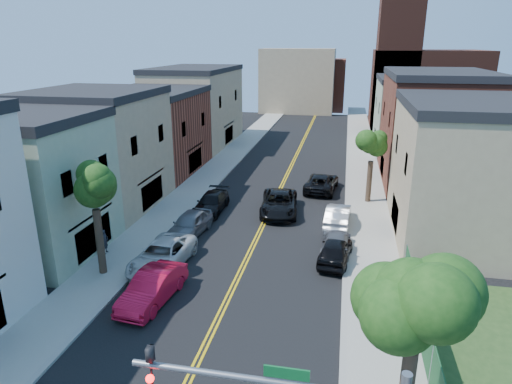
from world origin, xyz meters
The scene contains 29 objects.
sidewalk_left centered at (-7.90, 40.00, 0.07)m, with size 3.20×100.00×0.15m, color gray.
sidewalk_right centered at (7.90, 40.00, 0.07)m, with size 3.20×100.00×0.15m, color gray.
curb_left centered at (-6.15, 40.00, 0.07)m, with size 0.30×100.00×0.15m, color gray.
curb_right centered at (6.15, 40.00, 0.07)m, with size 0.30×100.00×0.15m, color gray.
bldg_left_palegrn centered at (-14.00, 16.00, 4.25)m, with size 9.00×8.00×8.50m, color gray.
bldg_left_tan_near centered at (-14.00, 25.00, 4.50)m, with size 9.00×10.00×9.00m, color #998466.
bldg_left_brick centered at (-14.00, 36.00, 4.00)m, with size 9.00×12.00×8.00m, color brown.
bldg_left_tan_far centered at (-14.00, 50.00, 4.75)m, with size 9.00×16.00×9.50m, color #998466.
bldg_right_tan centered at (14.00, 24.00, 4.50)m, with size 9.00×12.00×9.00m, color #998466.
bldg_right_brick centered at (14.00, 38.00, 5.00)m, with size 9.00×14.00×10.00m, color brown.
bldg_right_palegrn centered at (14.00, 52.00, 4.25)m, with size 9.00×12.00×8.50m, color gray.
church centered at (16.33, 67.07, 7.24)m, with size 16.20×14.20×22.60m.
backdrop_left centered at (-4.00, 82.00, 6.00)m, with size 14.00×8.00×12.00m, color #998466.
backdrop_center centered at (0.00, 86.00, 5.00)m, with size 10.00×8.00×10.00m, color brown.
fence_right centered at (9.50, 9.50, 1.10)m, with size 0.04×15.00×1.90m, color #143F1E.
tree_left_mid centered at (-7.88, 14.01, 6.58)m, with size 5.20×5.20×9.29m.
tree_right_corner centered at (7.93, 4.01, 7.31)m, with size 5.80×5.80×10.35m.
tree_right_far centered at (7.92, 30.01, 5.76)m, with size 4.40×4.40×8.03m.
red_sedan centered at (-3.80, 11.82, 0.82)m, with size 1.75×5.00×1.65m, color red.
white_pickup centered at (-4.78, 15.54, 0.80)m, with size 2.66×5.76×1.60m, color silver.
grey_car_left centered at (-4.79, 20.52, 0.83)m, with size 1.96×4.88×1.66m, color slate.
black_car_left centered at (-4.63, 25.36, 0.74)m, with size 2.08×5.11×1.48m, color black.
grey_car_right centered at (5.50, 19.78, 0.65)m, with size 1.83×4.50×1.31m, color #525359.
black_car_right centered at (5.50, 18.33, 0.77)m, with size 1.83×4.54×1.55m, color black.
silver_car_right centered at (5.50, 24.34, 0.80)m, with size 1.69×4.84×1.59m, color #B0B1B8.
dark_car_right_far centered at (3.80, 32.59, 0.80)m, with size 2.64×5.72×1.59m, color black.
black_suv_lane centered at (0.80, 26.06, 0.85)m, with size 2.81×6.10×1.70m, color black.
pedestrian_left centered at (-9.04, 16.39, 0.96)m, with size 0.59×0.39×1.62m, color #222228.
pedestrian_right centered at (8.04, 13.03, 1.13)m, with size 0.95×0.74×1.96m, color #A9311A.
Camera 1 is at (5.62, -7.62, 13.06)m, focal length 31.66 mm.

